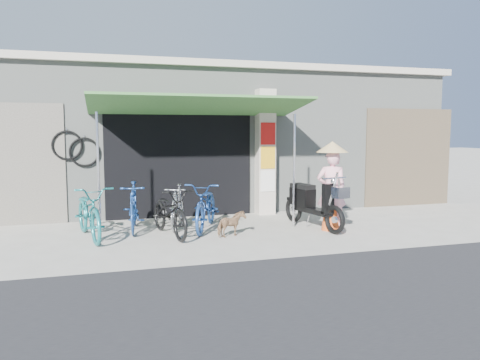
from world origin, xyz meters
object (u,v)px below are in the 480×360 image
object	(u,v)px
bike_silver	(178,206)
bike_navy	(206,206)
moped	(312,203)
bike_blue	(134,207)
nun	(331,187)
bike_black	(170,212)
bike_teal	(89,212)
street_dog	(231,224)

from	to	relation	value
bike_silver	bike_navy	bearing A→B (deg)	-14.35
bike_silver	moped	bearing A→B (deg)	2.66
bike_blue	bike_silver	bearing A→B (deg)	8.75
moped	nun	distance (m)	0.58
bike_black	nun	world-z (taller)	nun
bike_black	bike_navy	bearing A→B (deg)	12.64
bike_teal	bike_navy	bearing A→B (deg)	-7.95
bike_blue	nun	bearing A→B (deg)	-9.17
bike_teal	bike_blue	world-z (taller)	bike_teal
street_dog	bike_teal	bearing A→B (deg)	51.50
bike_teal	bike_silver	world-z (taller)	bike_teal
bike_silver	moped	size ratio (longest dim) A/B	0.77
bike_silver	nun	distance (m)	3.19
bike_silver	street_dog	world-z (taller)	bike_silver
nun	bike_blue	bearing A→B (deg)	6.00
bike_blue	moped	size ratio (longest dim) A/B	0.84
bike_blue	bike_navy	bearing A→B (deg)	-5.78
bike_blue	nun	distance (m)	4.02
street_dog	moped	world-z (taller)	moped
bike_blue	bike_silver	distance (m)	0.90
nun	bike_navy	bearing A→B (deg)	4.04
bike_teal	nun	size ratio (longest dim) A/B	1.07
bike_navy	street_dog	distance (m)	0.87
nun	street_dog	bearing A→B (deg)	22.00
bike_blue	bike_silver	xyz separation A→B (m)	(0.89, 0.05, -0.04)
bike_black	bike_navy	size ratio (longest dim) A/B	0.94
bike_black	street_dog	bearing A→B (deg)	-32.48
bike_teal	bike_silver	xyz separation A→B (m)	(1.73, 0.51, -0.05)
bike_teal	bike_silver	bearing A→B (deg)	4.22
bike_navy	bike_black	bearing A→B (deg)	-132.95
street_dog	moped	distance (m)	1.90
street_dog	bike_navy	bearing A→B (deg)	-3.48
bike_blue	moped	xyz separation A→B (m)	(3.59, -0.69, 0.02)
street_dog	nun	world-z (taller)	nun
bike_black	bike_silver	distance (m)	0.75
bike_navy	nun	xyz separation A→B (m)	(2.43, -0.74, 0.39)
street_dog	bike_silver	bearing A→B (deg)	12.05
bike_blue	bike_black	distance (m)	0.92
bike_teal	nun	world-z (taller)	nun
bike_black	bike_teal	bearing A→B (deg)	160.45
bike_black	bike_silver	world-z (taller)	bike_black
bike_teal	bike_silver	distance (m)	1.80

